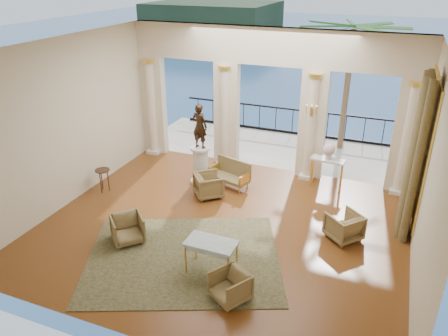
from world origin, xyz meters
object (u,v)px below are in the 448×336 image
at_px(settee, 231,173).
at_px(statue, 200,126).
at_px(armchair_a, 127,228).
at_px(game_table, 211,245).
at_px(armchair_d, 209,184).
at_px(pedestal, 201,166).
at_px(armchair_b, 230,285).
at_px(side_table, 103,173).
at_px(console_table, 327,164).
at_px(armchair_c, 344,225).

bearing_deg(settee, statue, -153.69).
height_order(armchair_a, game_table, game_table).
bearing_deg(armchair_a, armchair_d, 27.08).
height_order(pedestal, statue, statue).
bearing_deg(settee, pedestal, -153.69).
distance_m(armchair_b, side_table, 5.93).
bearing_deg(armchair_b, pedestal, 152.83).
relative_size(armchair_d, statue, 0.57).
xyz_separation_m(game_table, pedestal, (-2.01, 3.86, -0.11)).
relative_size(settee, statue, 1.00).
relative_size(armchair_d, pedestal, 0.66).
xyz_separation_m(armchair_b, settee, (-1.78, 4.69, 0.06)).
bearing_deg(settee, armchair_b, -52.10).
bearing_deg(pedestal, armchair_b, -59.10).
bearing_deg(armchair_a, console_table, 4.35).
relative_size(armchair_d, side_table, 1.10).
height_order(armchair_a, settee, settee).
relative_size(settee, pedestal, 1.15).
distance_m(armchair_a, console_table, 6.10).
height_order(console_table, side_table, console_table).
bearing_deg(side_table, armchair_b, -29.80).
bearing_deg(armchair_d, settee, -61.77).
distance_m(armchair_d, settee, 0.94).
distance_m(game_table, statue, 4.50).
xyz_separation_m(armchair_d, pedestal, (-0.58, 0.72, 0.18)).
bearing_deg(pedestal, game_table, -62.42).
xyz_separation_m(armchair_d, settee, (0.35, 0.88, 0.02)).
bearing_deg(settee, side_table, -135.43).
xyz_separation_m(settee, side_table, (-3.36, -1.74, 0.19)).
xyz_separation_m(armchair_d, console_table, (3.05, 1.81, 0.39)).
xyz_separation_m(pedestal, side_table, (-2.42, -1.59, 0.04)).
bearing_deg(armchair_d, armchair_c, -140.86).
bearing_deg(statue, pedestal, -171.25).
height_order(armchair_c, statue, statue).
height_order(armchair_c, settee, settee).
bearing_deg(console_table, armchair_c, -64.34).
relative_size(game_table, statue, 0.82).
bearing_deg(game_table, settee, 105.66).
xyz_separation_m(armchair_a, armchair_c, (4.83, 2.05, 0.00)).
bearing_deg(pedestal, statue, 180.00).
bearing_deg(side_table, armchair_c, 0.82).
distance_m(game_table, console_table, 5.20).
bearing_deg(armchair_c, armchair_a, -25.10).
height_order(statue, side_table, statue).
height_order(game_table, statue, statue).
distance_m(armchair_a, statue, 3.85).
distance_m(settee, pedestal, 0.96).
distance_m(armchair_c, armchair_d, 4.00).
height_order(armchair_c, armchair_d, armchair_d).
relative_size(armchair_a, game_table, 0.68).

